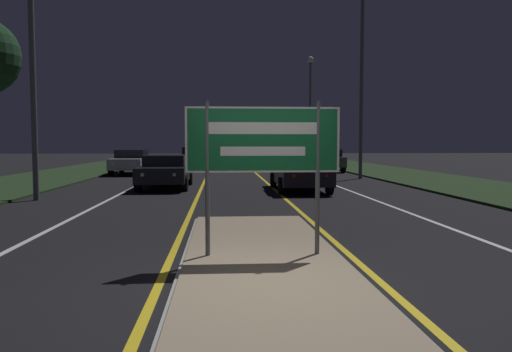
# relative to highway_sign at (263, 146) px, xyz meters

# --- Properties ---
(ground_plane) EXTENTS (160.00, 160.00, 0.00)m
(ground_plane) POSITION_rel_highway_sign_xyz_m (0.00, -1.46, -1.76)
(ground_plane) COLOR black
(median_island) EXTENTS (2.47, 8.07, 0.10)m
(median_island) POSITION_rel_highway_sign_xyz_m (0.00, 0.00, -1.72)
(median_island) COLOR #999993
(median_island) RESTS_ON ground_plane
(verge_left) EXTENTS (5.00, 100.00, 0.08)m
(verge_left) POSITION_rel_highway_sign_xyz_m (-9.50, 18.54, -1.72)
(verge_left) COLOR #1E3319
(verge_left) RESTS_ON ground_plane
(verge_right) EXTENTS (5.00, 100.00, 0.08)m
(verge_right) POSITION_rel_highway_sign_xyz_m (9.50, 18.54, -1.72)
(verge_right) COLOR #1E3319
(verge_right) RESTS_ON ground_plane
(centre_line_yellow_left) EXTENTS (0.12, 70.00, 0.01)m
(centre_line_yellow_left) POSITION_rel_highway_sign_xyz_m (-1.43, 23.54, -1.76)
(centre_line_yellow_left) COLOR gold
(centre_line_yellow_left) RESTS_ON ground_plane
(centre_line_yellow_right) EXTENTS (0.12, 70.00, 0.01)m
(centre_line_yellow_right) POSITION_rel_highway_sign_xyz_m (1.43, 23.54, -1.76)
(centre_line_yellow_right) COLOR gold
(centre_line_yellow_right) RESTS_ON ground_plane
(lane_line_white_left) EXTENTS (0.12, 70.00, 0.01)m
(lane_line_white_left) POSITION_rel_highway_sign_xyz_m (-4.20, 23.54, -1.76)
(lane_line_white_left) COLOR silver
(lane_line_white_left) RESTS_ON ground_plane
(lane_line_white_right) EXTENTS (0.12, 70.00, 0.01)m
(lane_line_white_right) POSITION_rel_highway_sign_xyz_m (4.20, 23.54, -1.76)
(lane_line_white_right) COLOR silver
(lane_line_white_right) RESTS_ON ground_plane
(edge_line_white_left) EXTENTS (0.10, 70.00, 0.01)m
(edge_line_white_left) POSITION_rel_highway_sign_xyz_m (-7.20, 23.54, -1.76)
(edge_line_white_left) COLOR silver
(edge_line_white_left) RESTS_ON ground_plane
(edge_line_white_right) EXTENTS (0.10, 70.00, 0.01)m
(edge_line_white_right) POSITION_rel_highway_sign_xyz_m (7.20, 23.54, -1.76)
(edge_line_white_right) COLOR silver
(edge_line_white_right) RESTS_ON ground_plane
(highway_sign) EXTENTS (2.33, 0.07, 2.35)m
(highway_sign) POSITION_rel_highway_sign_xyz_m (0.00, 0.00, 0.00)
(highway_sign) COLOR #56565B
(highway_sign) RESTS_ON median_island
(streetlight_right_near) EXTENTS (0.50, 0.50, 10.36)m
(streetlight_right_near) POSITION_rel_highway_sign_xyz_m (6.38, 17.20, 4.64)
(streetlight_right_near) COLOR #56565B
(streetlight_right_near) RESTS_ON ground_plane
(streetlight_right_far) EXTENTS (0.51, 0.51, 8.73)m
(streetlight_right_far) POSITION_rel_highway_sign_xyz_m (6.55, 32.58, 3.79)
(streetlight_right_far) COLOR #56565B
(streetlight_right_far) RESTS_ON ground_plane
(car_receding_0) EXTENTS (1.92, 4.61, 1.41)m
(car_receding_0) POSITION_rel_highway_sign_xyz_m (2.33, 11.14, -1.02)
(car_receding_0) COLOR black
(car_receding_0) RESTS_ON ground_plane
(car_receding_1) EXTENTS (1.91, 4.17, 1.40)m
(car_receding_1) POSITION_rel_highway_sign_xyz_m (5.95, 23.66, -1.01)
(car_receding_1) COLOR #4C514C
(car_receding_1) RESTS_ON ground_plane
(car_receding_2) EXTENTS (2.02, 4.35, 1.38)m
(car_receding_2) POSITION_rel_highway_sign_xyz_m (2.38, 35.41, -1.02)
(car_receding_2) COLOR #4C514C
(car_receding_2) RESTS_ON ground_plane
(car_receding_3) EXTENTS (1.96, 4.60, 1.33)m
(car_receding_3) POSITION_rel_highway_sign_xyz_m (5.65, 48.28, -1.04)
(car_receding_3) COLOR #B7B7BC
(car_receding_3) RESTS_ON ground_plane
(car_approaching_0) EXTENTS (1.95, 4.74, 1.31)m
(car_approaching_0) POSITION_rel_highway_sign_xyz_m (-2.86, 12.71, -1.05)
(car_approaching_0) COLOR black
(car_approaching_0) RESTS_ON ground_plane
(car_approaching_1) EXTENTS (1.92, 4.77, 1.41)m
(car_approaching_1) POSITION_rel_highway_sign_xyz_m (-5.81, 21.77, -1.01)
(car_approaching_1) COLOR #B7B7BC
(car_approaching_1) RESTS_ON ground_plane
(car_approaching_2) EXTENTS (2.00, 4.69, 1.48)m
(car_approaching_2) POSITION_rel_highway_sign_xyz_m (-2.72, 30.71, -0.99)
(car_approaching_2) COLOR maroon
(car_approaching_2) RESTS_ON ground_plane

